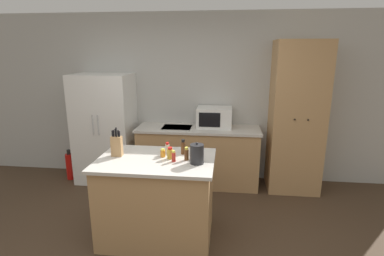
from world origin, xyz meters
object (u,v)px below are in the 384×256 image
knife_block (117,145)px  spice_bottle_orange_cap (174,157)px  spice_bottle_short_red (163,153)px  fire_extinguisher (70,166)px  refrigerator (105,129)px  spice_bottle_amber_oil (170,153)px  spice_bottle_tall_dark (187,154)px  microwave (214,117)px  spice_bottle_green_herb (183,147)px  kettle (197,154)px  spice_bottle_pale_salt (167,148)px  pantry_cabinet (296,118)px

knife_block → spice_bottle_orange_cap: (0.64, -0.10, -0.06)m
spice_bottle_short_red → fire_extinguisher: size_ratio=0.18×
refrigerator → spice_bottle_amber_oil: bearing=-47.2°
spice_bottle_tall_dark → microwave: bearing=82.0°
spice_bottle_orange_cap → fire_extinguisher: 2.55m
refrigerator → spice_bottle_green_herb: refrigerator is taller
knife_block → kettle: 0.89m
spice_bottle_amber_oil → spice_bottle_green_herb: bearing=55.1°
spice_bottle_green_herb → spice_bottle_pale_salt: (-0.17, -0.01, -0.02)m
spice_bottle_short_red → spice_bottle_pale_salt: size_ratio=0.70×
knife_block → spice_bottle_amber_oil: 0.59m
pantry_cabinet → spice_bottle_short_red: size_ratio=23.95×
spice_bottle_amber_oil → pantry_cabinet: bearing=42.3°
spice_bottle_short_red → spice_bottle_green_herb: (0.20, 0.12, 0.04)m
spice_bottle_amber_oil → spice_bottle_orange_cap: spice_bottle_amber_oil is taller
spice_bottle_orange_cap → kettle: size_ratio=0.53×
microwave → fire_extinguisher: 2.46m
fire_extinguisher → knife_block: bearing=-44.8°
spice_bottle_pale_salt → spice_bottle_amber_oil: bearing=-68.5°
knife_block → spice_bottle_pale_salt: bearing=14.4°
refrigerator → spice_bottle_pale_salt: 1.78m
microwave → spice_bottle_orange_cap: 1.63m
spice_bottle_tall_dark → refrigerator: bearing=136.0°
refrigerator → spice_bottle_short_red: size_ratio=18.62×
spice_bottle_tall_dark → pantry_cabinet: bearing=46.1°
refrigerator → spice_bottle_short_red: bearing=-48.3°
spice_bottle_pale_salt → kettle: size_ratio=0.58×
spice_bottle_amber_oil → spice_bottle_orange_cap: (0.05, -0.08, -0.00)m
pantry_cabinet → fire_extinguisher: 3.60m
spice_bottle_short_red → kettle: kettle is taller
kettle → fire_extinguisher: size_ratio=0.45×
spice_bottle_tall_dark → spice_bottle_orange_cap: bearing=-154.3°
microwave → spice_bottle_short_red: size_ratio=5.72×
microwave → spice_bottle_tall_dark: bearing=-98.0°
pantry_cabinet → spice_bottle_orange_cap: pantry_cabinet is taller
pantry_cabinet → spice_bottle_green_herb: 1.94m
kettle → pantry_cabinet: bearing=50.1°
refrigerator → spice_bottle_pale_salt: (1.25, -1.26, 0.14)m
refrigerator → spice_bottle_amber_oil: size_ratio=13.33×
spice_bottle_pale_salt → spice_bottle_orange_cap: spice_bottle_pale_salt is taller
spice_bottle_amber_oil → fire_extinguisher: (-1.92, 1.34, -0.76)m
spice_bottle_amber_oil → spice_bottle_green_herb: size_ratio=0.76×
pantry_cabinet → spice_bottle_pale_salt: (-1.64, -1.28, -0.10)m
spice_bottle_amber_oil → spice_bottle_short_red: bearing=151.6°
knife_block → spice_bottle_tall_dark: size_ratio=2.27×
pantry_cabinet → spice_bottle_tall_dark: (-1.40, -1.45, -0.10)m
spice_bottle_green_herb → fire_extinguisher: size_ratio=0.34×
pantry_cabinet → knife_block: pantry_cabinet is taller
refrigerator → kettle: refrigerator is taller
spice_bottle_amber_oil → knife_block: bearing=178.3°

